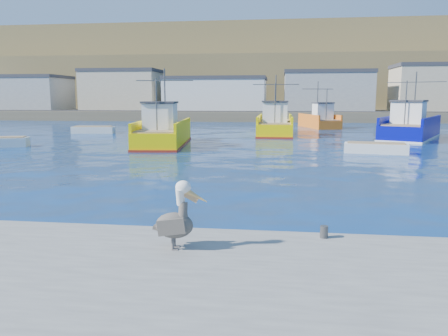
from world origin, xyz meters
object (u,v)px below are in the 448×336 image
object	(u,v)px
trawler_blue	(410,128)
skiff_extra	(94,130)
trawler_yellow_b	(275,125)
trawler_yellow_a	(163,133)
skiff_mid	(376,149)
boat_orange	(320,120)
pelican	(176,220)

from	to	relation	value
trawler_blue	skiff_extra	size ratio (longest dim) A/B	2.50
trawler_yellow_b	trawler_blue	world-z (taller)	trawler_blue
trawler_yellow_a	skiff_mid	distance (m)	16.78
trawler_yellow_b	boat_orange	distance (m)	13.18
trawler_yellow_a	boat_orange	size ratio (longest dim) A/B	1.25
pelican	trawler_blue	bearing A→B (deg)	67.05
trawler_blue	trawler_yellow_b	bearing A→B (deg)	167.77
pelican	skiff_mid	bearing A→B (deg)	68.22
trawler_yellow_b	skiff_mid	size ratio (longest dim) A/B	2.33
skiff_extra	boat_orange	bearing A→B (deg)	26.14
trawler_blue	pelican	distance (m)	37.91
trawler_blue	skiff_extra	world-z (taller)	trawler_blue
boat_orange	pelican	world-z (taller)	boat_orange
trawler_yellow_b	pelican	world-z (taller)	trawler_yellow_b
trawler_yellow_a	trawler_blue	world-z (taller)	trawler_blue
trawler_yellow_b	skiff_extra	world-z (taller)	trawler_yellow_b
skiff_mid	trawler_blue	bearing A→B (deg)	64.92
trawler_yellow_a	trawler_yellow_b	world-z (taller)	trawler_yellow_a
trawler_yellow_b	skiff_extra	distance (m)	20.09
trawler_yellow_a	boat_orange	bearing A→B (deg)	57.94
trawler_blue	trawler_yellow_a	bearing A→B (deg)	-158.02
skiff_extra	trawler_yellow_a	bearing A→B (deg)	-45.05
skiff_mid	boat_orange	bearing A→B (deg)	93.48
trawler_yellow_b	trawler_blue	distance (m)	13.37
trawler_blue	skiff_mid	world-z (taller)	trawler_blue
trawler_yellow_a	skiff_mid	bearing A→B (deg)	-11.20
trawler_blue	pelican	xyz separation A→B (m)	(-14.78, -34.91, 0.14)
skiff_mid	trawler_yellow_a	bearing A→B (deg)	168.80
trawler_yellow_a	skiff_extra	distance (m)	15.55
trawler_yellow_b	skiff_extra	xyz separation A→B (m)	(-20.07, -0.78, -0.68)
trawler_yellow_a	trawler_blue	size ratio (longest dim) A/B	0.93
boat_orange	skiff_mid	bearing A→B (deg)	-86.52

